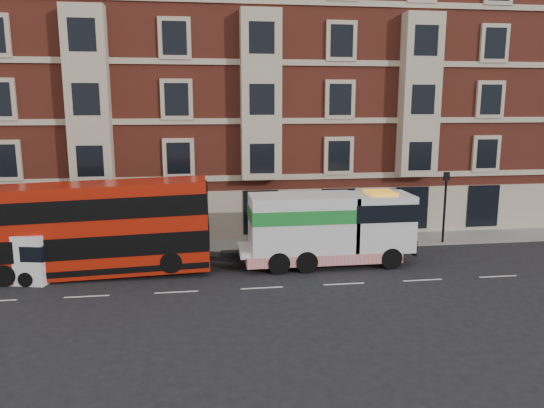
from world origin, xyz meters
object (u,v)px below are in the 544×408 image
(pedestrian, at_px, (26,243))
(double_decker_bus, at_px, (92,227))
(tow_truck, at_px, (326,228))
(box_van, at_px, (6,256))

(pedestrian, bearing_deg, double_decker_bus, 7.98)
(double_decker_bus, bearing_deg, pedestrian, 143.83)
(tow_truck, height_order, pedestrian, tow_truck)
(double_decker_bus, relative_size, box_van, 2.31)
(double_decker_bus, xyz_separation_m, pedestrian, (-4.13, 3.02, -1.45))
(box_van, height_order, pedestrian, box_van)
(box_van, bearing_deg, pedestrian, 103.07)
(double_decker_bus, distance_m, box_van, 4.35)
(tow_truck, height_order, box_van, tow_truck)
(tow_truck, distance_m, box_van, 16.24)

